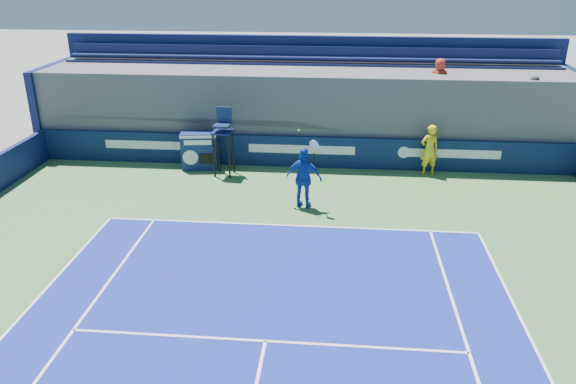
# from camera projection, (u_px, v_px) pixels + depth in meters

# --- Properties ---
(ball_person) EXTENTS (0.78, 0.62, 1.86)m
(ball_person) POSITION_uv_depth(u_px,v_px,m) (429.00, 150.00, 20.31)
(ball_person) COLOR yellow
(ball_person) RESTS_ON apron
(back_hoarding) EXTENTS (20.40, 0.21, 1.20)m
(back_hoarding) POSITION_uv_depth(u_px,v_px,m) (302.00, 152.00, 21.19)
(back_hoarding) COLOR #0B1840
(back_hoarding) RESTS_ON ground
(match_clock) EXTENTS (1.41, 0.89, 1.40)m
(match_clock) POSITION_uv_depth(u_px,v_px,m) (199.00, 149.00, 20.98)
(match_clock) COLOR navy
(match_clock) RESTS_ON ground
(umpire_chair) EXTENTS (0.75, 0.75, 2.48)m
(umpire_chair) POSITION_uv_depth(u_px,v_px,m) (223.00, 134.00, 20.04)
(umpire_chair) COLOR black
(umpire_chair) RESTS_ON ground
(tennis_player) EXTENTS (1.22, 0.70, 2.57)m
(tennis_player) POSITION_uv_depth(u_px,v_px,m) (304.00, 178.00, 17.51)
(tennis_player) COLOR #143FA6
(tennis_player) RESTS_ON apron
(stadium_seating) EXTENTS (21.00, 4.05, 4.40)m
(stadium_seating) POSITION_uv_depth(u_px,v_px,m) (306.00, 107.00, 22.61)
(stadium_seating) COLOR #4E4E53
(stadium_seating) RESTS_ON ground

